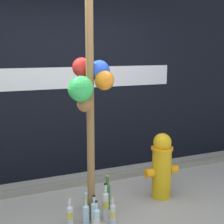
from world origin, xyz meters
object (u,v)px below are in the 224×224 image
Objects in this scene: fire_hydrant at (162,165)px; bottle_1 at (107,195)px; memorial_post at (89,64)px; bottle_2 at (94,212)px; bottle_3 at (113,213)px; bottle_5 at (86,200)px; bottle_6 at (106,204)px; bottle_0 at (86,213)px; bottle_4 at (70,215)px; bottle_7 at (96,220)px.

bottle_1 is at bearing -177.87° from fire_hydrant.
memorial_post reaches higher than bottle_2.
bottle_5 is at bearing 111.42° from bottle_3.
bottle_3 is 0.14m from bottle_6.
bottle_2 is 1.04× the size of bottle_3.
bottle_6 is (0.23, 0.01, 0.06)m from bottle_0.
bottle_2 is at bearing -167.62° from bottle_6.
bottle_4 is at bearing 161.76° from bottle_3.
bottle_7 reaches higher than bottle_0.
bottle_7 is at bearing -98.08° from bottle_5.
fire_hydrant is 0.96m from bottle_3.
bottle_5 is 0.76× the size of bottle_6.
memorial_post is at bearing 34.77° from bottle_0.
bottle_4 is (-0.17, 0.02, 0.01)m from bottle_0.
bottle_0 is 0.72× the size of bottle_6.
bottle_4 is 0.38m from bottle_5.
fire_hydrant reaches higher than bottle_4.
bottle_0 is 0.91× the size of bottle_4.
bottle_0 is (-0.08, -0.06, -1.59)m from memorial_post.
memorial_post reaches higher than bottle_4.
bottle_6 is 0.30m from bottle_7.
bottle_6 is 1.21× the size of bottle_7.
bottle_3 is 0.74× the size of bottle_6.
memorial_post is 1.60m from bottle_4.
bottle_6 reaches higher than bottle_3.
fire_hydrant is 2.00× the size of bottle_1.
fire_hydrant is 1.32m from bottle_4.
bottle_2 is at bearing 75.42° from bottle_7.
bottle_7 is at bearing -49.03° from bottle_4.
fire_hydrant is 0.93m from bottle_6.
bottle_5 is at bearing 81.92° from bottle_7.
bottle_7 is (-0.19, -0.22, -0.04)m from bottle_6.
bottle_1 is 1.27× the size of bottle_4.
bottle_7 reaches higher than bottle_3.
bottle_1 is 0.25m from bottle_5.
bottle_2 is at bearing -11.29° from bottle_4.
memorial_post is 9.44× the size of bottle_5.
bottle_2 reaches higher than bottle_0.
memorial_post is at bearing 80.42° from bottle_7.
bottle_5 is 0.50m from bottle_7.
bottle_5 is 0.92× the size of bottle_7.
bottle_3 is (-0.08, -0.34, -0.05)m from bottle_1.
bottle_4 is at bearing -172.42° from memorial_post.
bottle_3 is at bearing -27.41° from bottle_2.
fire_hydrant reaches higher than bottle_0.
bottle_4 is (-0.52, -0.19, -0.05)m from bottle_1.
bottle_0 is 0.24m from bottle_6.
memorial_post reaches higher than bottle_5.
bottle_2 reaches higher than bottle_3.
fire_hydrant is at bearing 23.54° from bottle_3.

